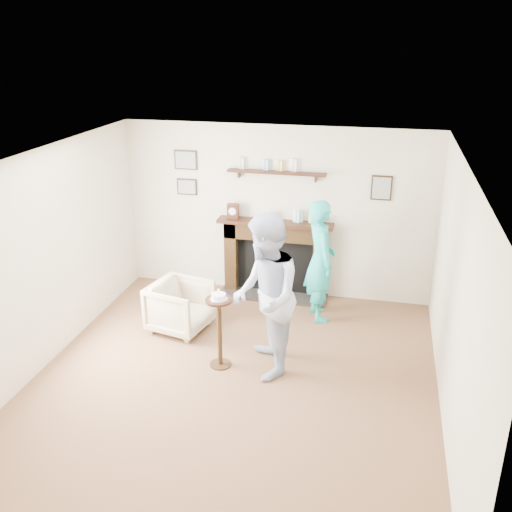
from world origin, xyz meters
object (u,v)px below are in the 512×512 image
at_px(armchair, 182,329).
at_px(woman, 318,316).
at_px(pedestal_table, 219,319).
at_px(man, 265,370).

height_order(armchair, woman, woman).
xyz_separation_m(armchair, pedestal_table, (0.75, -0.73, 0.61)).
height_order(man, pedestal_table, pedestal_table).
distance_m(woman, pedestal_table, 1.88).
distance_m(armchair, man, 1.48).
bearing_deg(pedestal_table, armchair, 135.96).
height_order(armchair, man, man).
bearing_deg(woman, pedestal_table, 124.68).
xyz_separation_m(armchair, man, (1.29, -0.72, 0.00)).
distance_m(armchair, woman, 1.88).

